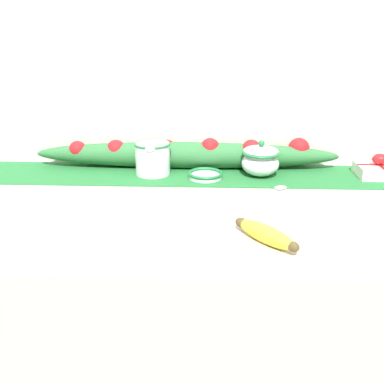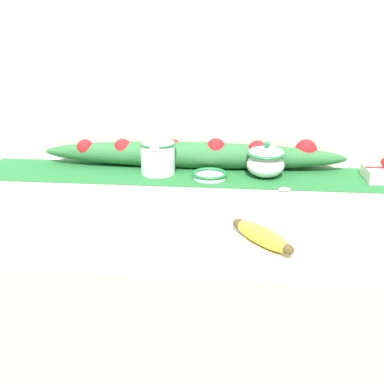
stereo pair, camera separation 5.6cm
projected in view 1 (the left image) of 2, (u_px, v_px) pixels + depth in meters
name	position (u px, v px, depth m)	size (l,w,h in m)	color
countertop	(181.00, 337.00, 1.32)	(1.52, 0.74, 0.89)	beige
back_wall	(187.00, 72.00, 1.41)	(2.32, 0.04, 2.40)	silver
table_runner	(185.00, 175.00, 1.39)	(1.39, 0.23, 0.00)	#236B33
cream_pitcher	(153.00, 157.00, 1.37)	(0.12, 0.14, 0.11)	white
sugar_bowl	(260.00, 160.00, 1.36)	(0.12, 0.12, 0.11)	white
small_dish	(205.00, 175.00, 1.35)	(0.11, 0.11, 0.02)	white
banana	(265.00, 234.00, 0.95)	(0.14, 0.15, 0.04)	yellow
spoon	(278.00, 188.00, 1.26)	(0.15, 0.09, 0.01)	#B7B7BC
gift_box	(378.00, 169.00, 1.36)	(0.14, 0.12, 0.07)	silver
poinsettia_garland	(188.00, 154.00, 1.44)	(1.02, 0.10, 0.10)	#2D6B38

